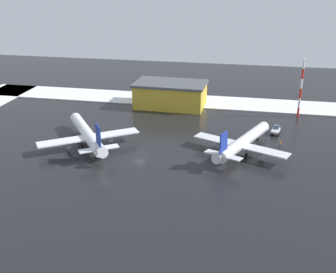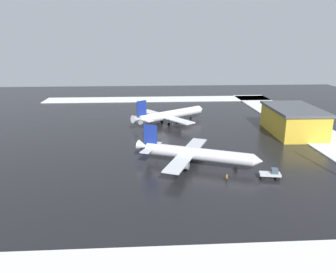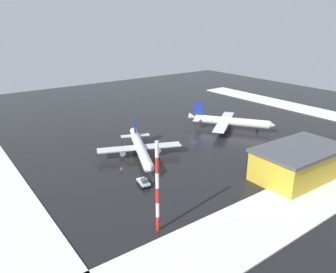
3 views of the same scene
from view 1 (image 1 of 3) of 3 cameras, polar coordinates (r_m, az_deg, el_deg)
name	(u,v)px [view 1 (image 1 of 3)]	position (r m, az deg, el deg)	size (l,w,h in m)	color
ground_plane	(140,153)	(112.68, -3.88, -2.26)	(240.00, 240.00, 0.00)	black
snow_bank_far	(174,100)	(158.44, 0.85, 4.98)	(152.00, 16.00, 0.32)	white
airplane_distant_tail	(243,142)	(113.40, 10.17, -0.70)	(25.65, 30.26, 9.44)	silver
airplane_far_rear	(87,134)	(118.47, -10.89, 0.34)	(25.00, 29.02, 10.00)	white
pushback_tug	(276,130)	(129.26, 14.40, 0.90)	(3.04, 4.93, 2.50)	silver
ground_crew_beside_wing	(229,154)	(110.64, 8.23, -2.36)	(0.36, 0.36, 1.71)	black
ground_crew_by_nose_gear	(280,144)	(119.87, 14.97, -0.97)	(0.36, 0.36, 1.71)	black
antenna_mast	(301,89)	(144.07, 17.56, 6.21)	(0.70, 0.70, 19.43)	red
cargo_hangar	(170,94)	(150.05, 0.33, 5.73)	(25.48, 15.82, 8.80)	gold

